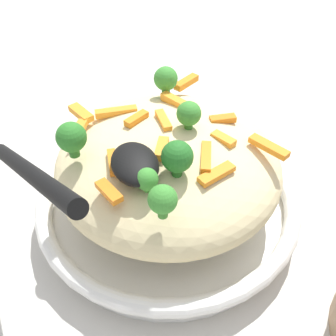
# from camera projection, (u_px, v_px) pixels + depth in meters

# --- Properties ---
(ground_plane) EXTENTS (2.40, 2.40, 0.00)m
(ground_plane) POSITION_uv_depth(u_px,v_px,m) (168.00, 214.00, 0.46)
(ground_plane) COLOR beige
(serving_bowl) EXTENTS (0.28, 0.28, 0.04)m
(serving_bowl) POSITION_uv_depth(u_px,v_px,m) (168.00, 201.00, 0.45)
(serving_bowl) COLOR white
(serving_bowl) RESTS_ON ground_plane
(pasta_mound) EXTENTS (0.23, 0.23, 0.08)m
(pasta_mound) POSITION_uv_depth(u_px,v_px,m) (168.00, 164.00, 0.41)
(pasta_mound) COLOR beige
(pasta_mound) RESTS_ON serving_bowl
(carrot_piece_0) EXTENTS (0.01, 0.04, 0.01)m
(carrot_piece_0) POSITION_uv_depth(u_px,v_px,m) (116.00, 112.00, 0.41)
(carrot_piece_0) COLOR orange
(carrot_piece_0) RESTS_ON pasta_mound
(carrot_piece_1) EXTENTS (0.03, 0.01, 0.01)m
(carrot_piece_1) POSITION_uv_depth(u_px,v_px,m) (113.00, 162.00, 0.36)
(carrot_piece_1) COLOR orange
(carrot_piece_1) RESTS_ON pasta_mound
(carrot_piece_2) EXTENTS (0.02, 0.03, 0.01)m
(carrot_piece_2) POSITION_uv_depth(u_px,v_px,m) (136.00, 119.00, 0.40)
(carrot_piece_2) COLOR orange
(carrot_piece_2) RESTS_ON pasta_mound
(carrot_piece_3) EXTENTS (0.03, 0.02, 0.01)m
(carrot_piece_3) POSITION_uv_depth(u_px,v_px,m) (162.00, 149.00, 0.36)
(carrot_piece_3) COLOR orange
(carrot_piece_3) RESTS_ON pasta_mound
(carrot_piece_4) EXTENTS (0.04, 0.02, 0.01)m
(carrot_piece_4) POSITION_uv_depth(u_px,v_px,m) (206.00, 157.00, 0.36)
(carrot_piece_4) COLOR orange
(carrot_piece_4) RESTS_ON pasta_mound
(carrot_piece_5) EXTENTS (0.04, 0.03, 0.01)m
(carrot_piece_5) POSITION_uv_depth(u_px,v_px,m) (177.00, 102.00, 0.42)
(carrot_piece_5) COLOR orange
(carrot_piece_5) RESTS_ON pasta_mound
(carrot_piece_6) EXTENTS (0.04, 0.03, 0.01)m
(carrot_piece_6) POSITION_uv_depth(u_px,v_px,m) (269.00, 147.00, 0.37)
(carrot_piece_6) COLOR orange
(carrot_piece_6) RESTS_ON pasta_mound
(carrot_piece_7) EXTENTS (0.03, 0.02, 0.01)m
(carrot_piece_7) POSITION_uv_depth(u_px,v_px,m) (79.00, 130.00, 0.39)
(carrot_piece_7) COLOR orange
(carrot_piece_7) RESTS_ON pasta_mound
(carrot_piece_8) EXTENTS (0.02, 0.04, 0.01)m
(carrot_piece_8) POSITION_uv_depth(u_px,v_px,m) (217.00, 174.00, 0.35)
(carrot_piece_8) COLOR orange
(carrot_piece_8) RESTS_ON pasta_mound
(carrot_piece_9) EXTENTS (0.03, 0.01, 0.01)m
(carrot_piece_9) POSITION_uv_depth(u_px,v_px,m) (164.00, 121.00, 0.39)
(carrot_piece_9) COLOR orange
(carrot_piece_9) RESTS_ON pasta_mound
(carrot_piece_10) EXTENTS (0.03, 0.03, 0.01)m
(carrot_piece_10) POSITION_uv_depth(u_px,v_px,m) (186.00, 82.00, 0.46)
(carrot_piece_10) COLOR orange
(carrot_piece_10) RESTS_ON pasta_mound
(carrot_piece_11) EXTENTS (0.03, 0.02, 0.01)m
(carrot_piece_11) POSITION_uv_depth(u_px,v_px,m) (223.00, 139.00, 0.38)
(carrot_piece_11) COLOR orange
(carrot_piece_11) RESTS_ON pasta_mound
(carrot_piece_12) EXTENTS (0.01, 0.03, 0.01)m
(carrot_piece_12) POSITION_uv_depth(u_px,v_px,m) (223.00, 119.00, 0.40)
(carrot_piece_12) COLOR orange
(carrot_piece_12) RESTS_ON pasta_mound
(carrot_piece_13) EXTENTS (0.03, 0.02, 0.01)m
(carrot_piece_13) POSITION_uv_depth(u_px,v_px,m) (109.00, 191.00, 0.33)
(carrot_piece_13) COLOR orange
(carrot_piece_13) RESTS_ON pasta_mound
(carrot_piece_14) EXTENTS (0.03, 0.02, 0.01)m
(carrot_piece_14) POSITION_uv_depth(u_px,v_px,m) (81.00, 113.00, 0.41)
(carrot_piece_14) COLOR orange
(carrot_piece_14) RESTS_ON pasta_mound
(broccoli_floret_0) EXTENTS (0.03, 0.03, 0.03)m
(broccoli_floret_0) POSITION_uv_depth(u_px,v_px,m) (166.00, 79.00, 0.43)
(broccoli_floret_0) COLOR #377928
(broccoli_floret_0) RESTS_ON pasta_mound
(broccoli_floret_1) EXTENTS (0.02, 0.02, 0.03)m
(broccoli_floret_1) POSITION_uv_depth(u_px,v_px,m) (163.00, 200.00, 0.30)
(broccoli_floret_1) COLOR #377928
(broccoli_floret_1) RESTS_ON pasta_mound
(broccoli_floret_2) EXTENTS (0.03, 0.03, 0.03)m
(broccoli_floret_2) POSITION_uv_depth(u_px,v_px,m) (72.00, 138.00, 0.35)
(broccoli_floret_2) COLOR #296820
(broccoli_floret_2) RESTS_ON pasta_mound
(broccoli_floret_3) EXTENTS (0.02, 0.02, 0.02)m
(broccoli_floret_3) POSITION_uv_depth(u_px,v_px,m) (147.00, 180.00, 0.33)
(broccoli_floret_3) COLOR #377928
(broccoli_floret_3) RESTS_ON pasta_mound
(broccoli_floret_4) EXTENTS (0.02, 0.02, 0.03)m
(broccoli_floret_4) POSITION_uv_depth(u_px,v_px,m) (189.00, 114.00, 0.38)
(broccoli_floret_4) COLOR #377928
(broccoli_floret_4) RESTS_ON pasta_mound
(broccoli_floret_5) EXTENTS (0.03, 0.03, 0.03)m
(broccoli_floret_5) POSITION_uv_depth(u_px,v_px,m) (177.00, 157.00, 0.33)
(broccoli_floret_5) COLOR #205B1C
(broccoli_floret_5) RESTS_ON pasta_mound
(serving_spoon) EXTENTS (0.17, 0.13, 0.09)m
(serving_spoon) POSITION_uv_depth(u_px,v_px,m) (98.00, 167.00, 0.32)
(serving_spoon) COLOR black
(serving_spoon) RESTS_ON pasta_mound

